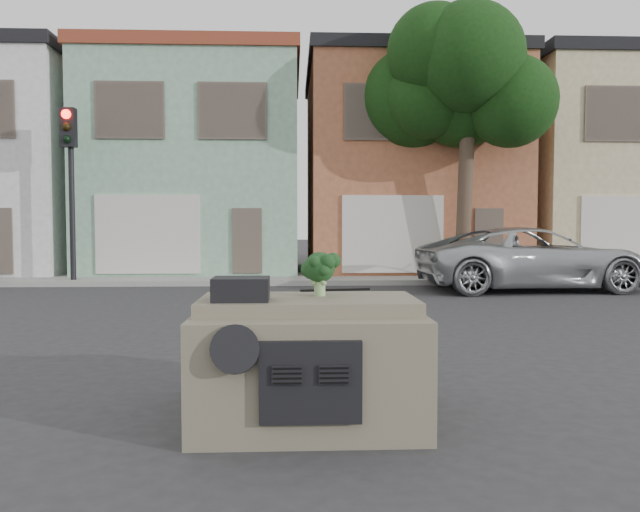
{
  "coord_description": "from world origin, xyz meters",
  "views": [
    {
      "loc": [
        -0.13,
        -8.69,
        1.78
      ],
      "look_at": [
        0.26,
        0.5,
        1.3
      ],
      "focal_mm": 35.0,
      "sensor_mm": 36.0,
      "label": 1
    }
  ],
  "objects": [
    {
      "name": "tree_near",
      "position": [
        5.0,
        9.8,
        4.25
      ],
      "size": [
        4.4,
        4.0,
        8.5
      ],
      "primitive_type": "cube",
      "color": "#14350F",
      "rests_on": "ground"
    },
    {
      "name": "townhouse_tan",
      "position": [
        4.0,
        14.5,
        3.77
      ],
      "size": [
        7.2,
        8.2,
        7.55
      ],
      "primitive_type": "cube",
      "color": "#AB6140",
      "rests_on": "ground"
    },
    {
      "name": "sidewalk",
      "position": [
        0.0,
        10.5,
        0.07
      ],
      "size": [
        40.0,
        3.0,
        0.15
      ],
      "primitive_type": "cube",
      "color": "gray",
      "rests_on": "ground"
    },
    {
      "name": "ground_plane",
      "position": [
        0.0,
        0.0,
        0.0
      ],
      "size": [
        120.0,
        120.0,
        0.0
      ],
      "primitive_type": "plane",
      "color": "#303033",
      "rests_on": "ground"
    },
    {
      "name": "traffic_signal",
      "position": [
        -6.5,
        9.5,
        2.55
      ],
      "size": [
        0.4,
        0.4,
        5.1
      ],
      "primitive_type": "cube",
      "color": "black",
      "rests_on": "ground"
    },
    {
      "name": "silver_pickup",
      "position": [
        6.26,
        7.62,
        0.0
      ],
      "size": [
        6.19,
        3.11,
        1.68
      ],
      "primitive_type": "imported",
      "rotation": [
        0.0,
        0.0,
        1.63
      ],
      "color": "#B2B6B9",
      "rests_on": "ground"
    },
    {
      "name": "instrument_hump",
      "position": [
        -0.58,
        -3.35,
        1.22
      ],
      "size": [
        0.48,
        0.38,
        0.2
      ],
      "primitive_type": "cube",
      "color": "black",
      "rests_on": "car_dashboard"
    },
    {
      "name": "car_dashboard",
      "position": [
        0.0,
        -3.0,
        0.56
      ],
      "size": [
        2.0,
        1.8,
        1.12
      ],
      "primitive_type": "cube",
      "color": "#6F6854",
      "rests_on": "ground"
    },
    {
      "name": "townhouse_beige",
      "position": [
        11.5,
        14.5,
        3.77
      ],
      "size": [
        7.2,
        8.2,
        7.55
      ],
      "primitive_type": "cube",
      "color": "beige",
      "rests_on": "ground"
    },
    {
      "name": "broccoli",
      "position": [
        0.11,
        -3.03,
        1.33
      ],
      "size": [
        0.37,
        0.37,
        0.41
      ],
      "primitive_type": "cube",
      "rotation": [
        0.0,
        0.0,
        3.03
      ],
      "color": "black",
      "rests_on": "car_dashboard"
    },
    {
      "name": "townhouse_mint",
      "position": [
        -3.5,
        14.5,
        3.77
      ],
      "size": [
        7.2,
        8.2,
        7.55
      ],
      "primitive_type": "cube",
      "color": "#88B596",
      "rests_on": "ground"
    },
    {
      "name": "wiper_arm",
      "position": [
        0.28,
        -2.62,
        1.13
      ],
      "size": [
        0.69,
        0.15,
        0.02
      ],
      "primitive_type": "cube",
      "rotation": [
        0.0,
        0.0,
        0.17
      ],
      "color": "black",
      "rests_on": "car_dashboard"
    }
  ]
}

